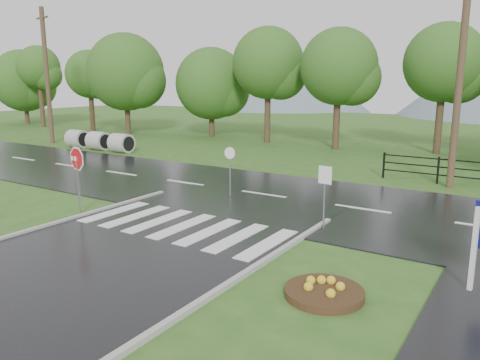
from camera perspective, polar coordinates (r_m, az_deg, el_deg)
The scene contains 12 objects.
ground at distance 11.48m, azimuth -23.43°, elevation -11.82°, with size 120.00×120.00×0.00m, color #305A1E.
main_road at distance 18.57m, azimuth 2.89°, elevation -1.87°, with size 90.00×8.00×0.04m, color black.
crosswalk at distance 14.59m, azimuth -6.98°, elevation -5.59°, with size 6.50×2.80×0.02m.
hills at distance 73.63m, azimuth 27.26°, elevation -5.14°, with size 102.00×48.00×48.00m.
treeline at distance 31.02m, azimuth 17.56°, elevation 3.19°, with size 83.20×5.20×10.00m.
culvert_pipes at distance 32.12m, azimuth -16.85°, elevation 4.59°, with size 5.50×1.20×1.20m.
stop_sign at distance 16.45m, azimuth -19.24°, elevation 1.83°, with size 1.09×0.19×2.47m.
flower_bed at distance 10.22m, azimuth 10.23°, elevation -13.19°, with size 1.68×1.68×0.34m.
reg_sign_small at distance 14.15m, azimuth 10.31°, elevation -0.56°, with size 0.44×0.08×1.98m.
reg_sign_round at distance 18.07m, azimuth -1.23°, elevation 1.86°, with size 0.46×0.08×1.96m.
utility_pole_west at distance 36.62m, azimuth -22.48°, elevation 11.67°, with size 1.67×0.41×9.47m.
utility_pole_east at distance 21.37m, azimuth 25.20°, elevation 10.97°, with size 1.57×0.29×8.82m.
Camera 1 is at (8.94, -5.66, 4.44)m, focal length 35.00 mm.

